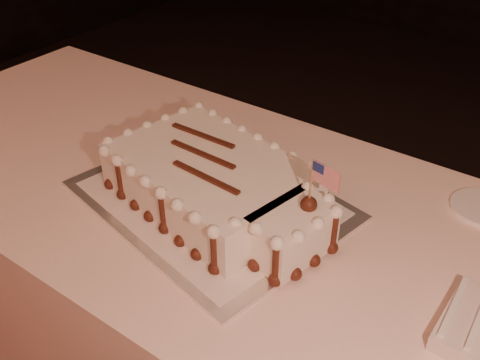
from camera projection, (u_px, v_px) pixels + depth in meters
The scene contains 4 objects.
banquet_table at pixel (290, 346), 1.31m from camera, with size 2.40×0.80×0.75m, color #FFD4C5.
cake_board at pixel (210, 200), 1.17m from camera, with size 0.56×0.42×0.01m, color silver.
doily at pixel (210, 198), 1.17m from camera, with size 0.50×0.38×0.00m, color white.
sheet_cake at pixel (219, 185), 1.12m from camera, with size 0.55×0.38×0.21m.
Camera 1 is at (0.39, -0.15, 1.46)m, focal length 40.00 mm.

